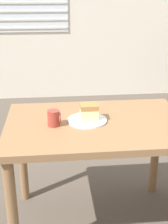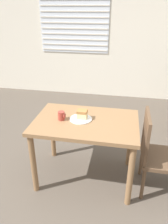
% 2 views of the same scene
% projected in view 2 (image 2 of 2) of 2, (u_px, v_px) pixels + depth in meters
% --- Properties ---
extents(ground_plane, '(14.00, 14.00, 0.00)m').
position_uv_depth(ground_plane, '(86.00, 199.00, 2.30)').
color(ground_plane, brown).
extents(wall_back, '(10.00, 0.10, 2.80)m').
position_uv_depth(wall_back, '(113.00, 29.00, 4.36)').
color(wall_back, silver).
rests_on(wall_back, ground_plane).
extents(dining_table_near, '(1.09, 0.73, 0.75)m').
position_uv_depth(dining_table_near, '(86.00, 130.00, 2.33)').
color(dining_table_near, olive).
rests_on(dining_table_near, ground_plane).
extents(chair_near_window, '(0.44, 0.44, 0.89)m').
position_uv_depth(chair_near_window, '(156.00, 152.00, 2.25)').
color(chair_near_window, brown).
rests_on(chair_near_window, ground_plane).
extents(plate, '(0.23, 0.23, 0.01)m').
position_uv_depth(plate, '(81.00, 119.00, 2.30)').
color(plate, white).
rests_on(plate, dining_table_near).
extents(cake_slice, '(0.11, 0.09, 0.09)m').
position_uv_depth(cake_slice, '(82.00, 114.00, 2.29)').
color(cake_slice, '#E5CC89').
rests_on(cake_slice, plate).
extents(coffee_mug, '(0.08, 0.07, 0.09)m').
position_uv_depth(coffee_mug, '(62.00, 116.00, 2.28)').
color(coffee_mug, '#9E382D').
rests_on(coffee_mug, dining_table_near).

